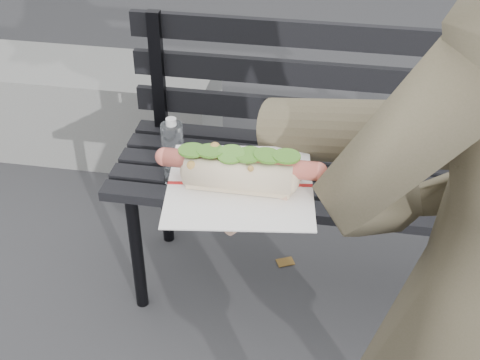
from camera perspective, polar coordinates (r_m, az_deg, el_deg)
The scene contains 3 objects.
park_bench at distance 2.07m, azimuth 10.06°, elevation 2.39°, with size 1.50×0.44×0.88m.
concrete_block at distance 3.04m, azimuth -13.52°, elevation 6.11°, with size 1.20×0.40×0.40m, color slate.
held_hotdog at distance 0.90m, azimuth 12.72°, elevation 2.74°, with size 0.62×0.30×0.20m.
Camera 1 is at (0.02, -0.78, 1.62)m, focal length 50.00 mm.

